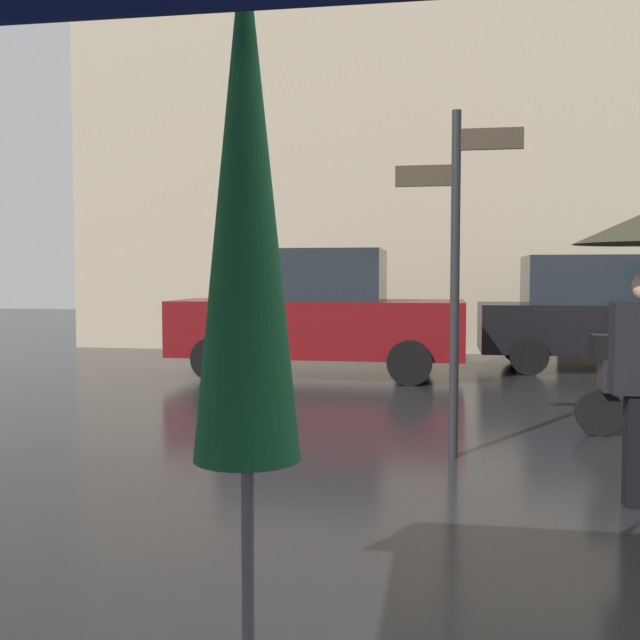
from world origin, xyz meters
name	(u,v)px	position (x,y,z in m)	size (l,w,h in m)	color
folded_patio_umbrella_near	(246,244)	(-1.68, -0.32, 1.69)	(0.45, 0.45, 2.56)	black
parked_car_left	(605,313)	(1.54, 10.75, 0.96)	(4.25, 1.82, 1.92)	black
parked_car_right	(314,312)	(-3.16, 9.32, 1.01)	(4.56, 1.86, 2.00)	#590C0F
street_signpost	(456,249)	(-1.03, 4.24, 1.82)	(1.08, 0.08, 3.00)	black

